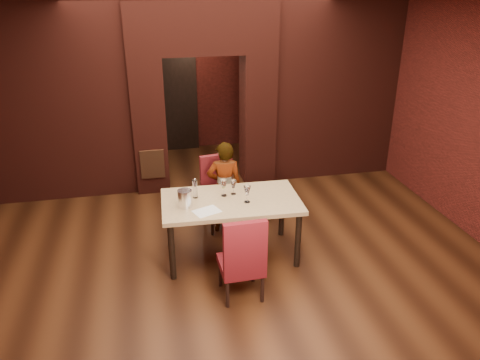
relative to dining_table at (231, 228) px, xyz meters
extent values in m
plane|color=#412110|center=(0.01, 0.47, -0.42)|extent=(8.00, 8.00, 0.00)
cube|color=silver|center=(0.01, 0.47, 2.78)|extent=(7.00, 8.00, 0.04)
cube|color=maroon|center=(0.01, 4.47, 1.18)|extent=(7.00, 0.04, 3.20)
cube|color=maroon|center=(0.01, -3.53, 1.18)|extent=(7.00, 0.04, 3.20)
cube|color=maroon|center=(3.51, 0.47, 1.18)|extent=(0.04, 8.00, 3.20)
cube|color=maroon|center=(-0.94, 2.47, 0.73)|extent=(0.55, 0.55, 2.30)
cube|color=maroon|center=(0.96, 2.47, 0.73)|extent=(0.55, 0.55, 2.30)
cube|color=maroon|center=(0.01, 2.47, 2.33)|extent=(2.45, 0.55, 0.90)
cube|color=maroon|center=(-2.35, 2.47, 1.18)|extent=(2.28, 0.35, 3.20)
cube|color=maroon|center=(2.38, 2.47, 1.18)|extent=(2.28, 0.35, 3.20)
cube|color=brown|center=(-0.94, 2.18, 0.13)|extent=(0.40, 0.03, 0.50)
cube|color=black|center=(-0.39, 4.41, 0.63)|extent=(0.90, 0.08, 2.10)
cube|color=black|center=(-0.39, 4.37, 0.63)|extent=(1.02, 0.04, 2.22)
cube|color=tan|center=(0.00, 0.00, 0.00)|extent=(1.81, 1.07, 0.83)
cube|color=maroon|center=(0.01, 0.81, 0.12)|extent=(0.56, 0.56, 1.08)
cube|color=maroon|center=(-0.05, -0.85, 0.12)|extent=(0.50, 0.50, 1.08)
imported|color=silver|center=(0.04, 0.70, 0.27)|extent=(0.54, 0.39, 1.38)
cube|color=white|center=(-0.35, -0.26, 0.42)|extent=(0.38, 0.33, 0.00)
cylinder|color=silver|center=(-0.60, -0.07, 0.53)|extent=(0.18, 0.18, 0.22)
cylinder|color=silver|center=(-0.44, 0.16, 0.55)|extent=(0.06, 0.06, 0.26)
imported|color=#2F6124|center=(0.69, 0.94, -0.22)|extent=(0.46, 0.45, 0.40)
camera|label=1|loc=(-1.02, -5.33, 3.08)|focal=35.00mm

